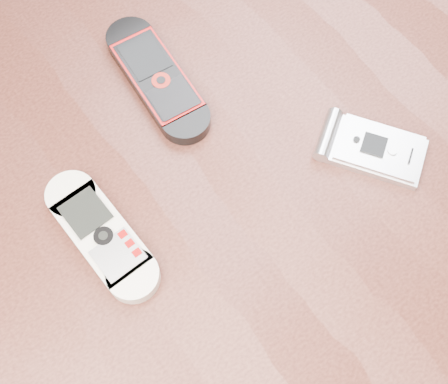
% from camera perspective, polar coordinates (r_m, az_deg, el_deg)
% --- Properties ---
extents(ground, '(4.00, 4.00, 0.00)m').
position_cam_1_polar(ground, '(1.31, -0.18, -14.02)').
color(ground, '#472B19').
rests_on(ground, ground).
extents(table, '(1.20, 0.80, 0.75)m').
position_cam_1_polar(table, '(0.69, -0.33, -4.22)').
color(table, black).
rests_on(table, ground).
extents(nokia_white, '(0.05, 0.15, 0.02)m').
position_cam_1_polar(nokia_white, '(0.58, -11.14, -3.85)').
color(nokia_white, white).
rests_on(nokia_white, table).
extents(nokia_black_red, '(0.07, 0.17, 0.02)m').
position_cam_1_polar(nokia_black_red, '(0.65, -6.15, 10.32)').
color(nokia_black_red, black).
rests_on(nokia_black_red, table).
extents(motorola_razr, '(0.10, 0.12, 0.02)m').
position_cam_1_polar(motorola_razr, '(0.62, 13.69, 3.83)').
color(motorola_razr, silver).
rests_on(motorola_razr, table).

